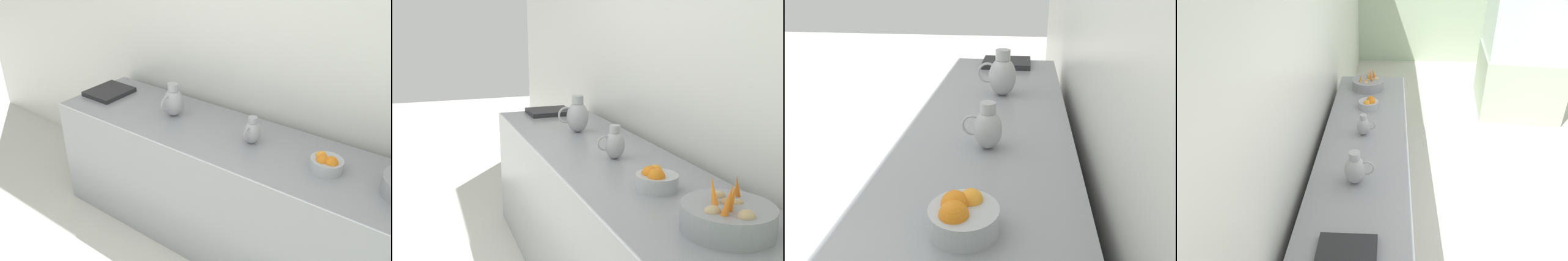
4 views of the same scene
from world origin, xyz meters
TOP-DOWN VIEW (x-y plane):
  - tile_wall_left at (-1.95, 0.59)m, footprint 0.10×8.45m
  - prep_counter at (-1.47, 0.09)m, footprint 0.73×2.88m
  - orange_bowl at (-1.47, 0.71)m, footprint 0.19×0.19m
  - metal_pitcher_tall at (-1.50, -0.48)m, footprint 0.21×0.15m
  - metal_pitcher_short at (-1.49, 0.19)m, footprint 0.16×0.11m
  - counter_sink_basin at (-1.49, -1.17)m, footprint 0.34×0.30m

SIDE VIEW (x-z plane):
  - prep_counter at x=-1.47m, z-range 0.00..0.91m
  - counter_sink_basin at x=-1.49m, z-range 0.91..0.95m
  - orange_bowl at x=-1.47m, z-range 0.90..1.01m
  - metal_pitcher_short at x=-1.49m, z-range 0.90..1.09m
  - metal_pitcher_tall at x=-1.50m, z-range 0.90..1.15m
  - tile_wall_left at x=-1.95m, z-range 0.00..3.00m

